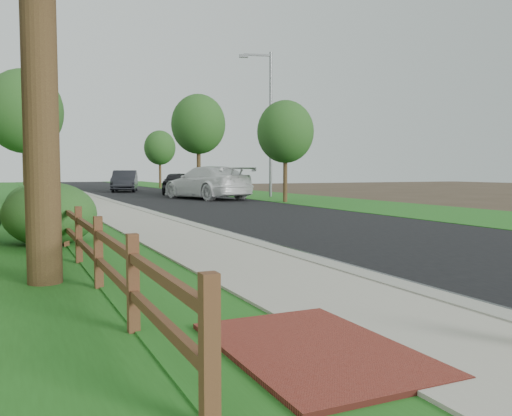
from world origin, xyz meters
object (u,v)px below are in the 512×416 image
white_suv (207,183)px  dark_car_mid (179,183)px  streetlight (268,116)px  ranch_fence (72,226)px

white_suv → dark_car_mid: bearing=-105.9°
dark_car_mid → streetlight: size_ratio=0.51×
ranch_fence → streetlight: 25.17m
streetlight → white_suv: bearing=-173.0°
white_suv → dark_car_mid: (0.28, 6.88, -0.17)m
white_suv → ranch_fence: bearing=49.6°
dark_car_mid → streetlight: bearing=148.0°
dark_car_mid → streetlight: (4.15, -6.33, 4.47)m
ranch_fence → dark_car_mid: size_ratio=3.51×
ranch_fence → dark_car_mid: (10.19, 26.49, 0.22)m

